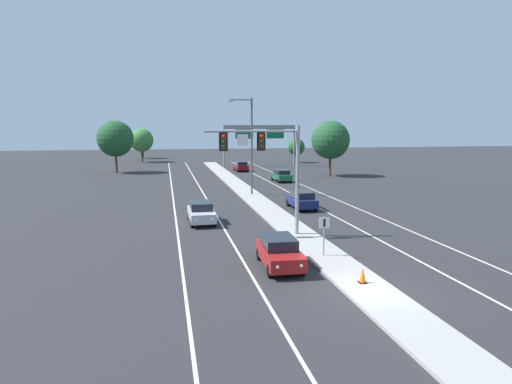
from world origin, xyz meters
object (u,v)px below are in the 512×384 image
(street_lamp_median, at_px, (250,140))
(tree_far_left_a, at_px, (143,141))
(tree_far_right_b, at_px, (331,140))
(overhead_signal_mast, at_px, (269,157))
(car_receding_darkred, at_px, (241,166))
(median_sign_post, at_px, (324,230))
(car_receding_green, at_px, (281,175))
(car_receding_navy, at_px, (301,200))
(tree_far_left_b, at_px, (115,139))
(tree_far_right_c, at_px, (296,147))
(car_oncoming_red, at_px, (279,252))
(tree_far_left_c, at_px, (142,140))
(car_oncoming_silver, at_px, (201,212))
(highway_sign_gantry, at_px, (260,132))
(traffic_cone_median_nose, at_px, (363,275))

(street_lamp_median, bearing_deg, tree_far_left_a, 102.79)
(tree_far_right_b, bearing_deg, overhead_signal_mast, -116.35)
(car_receding_darkred, bearing_deg, median_sign_post, -94.15)
(street_lamp_median, height_order, car_receding_green, street_lamp_median)
(car_receding_navy, distance_m, car_receding_green, 20.09)
(car_receding_darkred, height_order, tree_far_left_b, tree_far_left_b)
(street_lamp_median, height_order, tree_far_right_c, street_lamp_median)
(car_receding_green, distance_m, tree_far_left_b, 28.11)
(car_receding_darkred, height_order, tree_far_left_a, tree_far_left_a)
(car_oncoming_red, bearing_deg, car_receding_green, 75.35)
(tree_far_right_c, height_order, tree_far_right_b, tree_far_right_b)
(car_receding_navy, bearing_deg, car_oncoming_red, -110.82)
(car_receding_navy, relative_size, car_receding_darkred, 0.99)
(car_receding_green, distance_m, tree_far_right_b, 11.01)
(street_lamp_median, relative_size, car_receding_navy, 2.24)
(tree_far_right_b, relative_size, tree_far_left_c, 1.18)
(tree_far_left_a, xyz_separation_m, tree_far_left_b, (-2.66, -32.35, 1.48))
(tree_far_left_b, bearing_deg, tree_far_left_a, 85.31)
(tree_far_right_c, xyz_separation_m, tree_far_left_c, (-30.35, 7.35, 1.32))
(overhead_signal_mast, xyz_separation_m, tree_far_left_c, (-11.08, 66.71, -0.82))
(overhead_signal_mast, bearing_deg, median_sign_post, -69.77)
(overhead_signal_mast, height_order, car_receding_green, overhead_signal_mast)
(car_oncoming_red, relative_size, tree_far_left_b, 0.55)
(car_oncoming_silver, bearing_deg, highway_sign_gantry, 73.09)
(street_lamp_median, relative_size, tree_far_left_b, 1.23)
(car_receding_green, height_order, car_receding_darkred, same)
(car_receding_darkred, relative_size, traffic_cone_median_nose, 6.09)
(traffic_cone_median_nose, bearing_deg, car_oncoming_red, 130.84)
(overhead_signal_mast, relative_size, tree_far_left_c, 1.05)
(tree_far_left_b, height_order, tree_far_left_c, tree_far_left_b)
(car_receding_navy, xyz_separation_m, traffic_cone_median_nose, (-3.04, -19.53, -0.31))
(tree_far_left_a, distance_m, tree_far_left_c, 11.32)
(car_receding_green, bearing_deg, street_lamp_median, -119.67)
(tree_far_right_c, bearing_deg, tree_far_right_b, -94.90)
(overhead_signal_mast, bearing_deg, car_oncoming_silver, 126.35)
(median_sign_post, bearing_deg, tree_far_left_a, 99.10)
(traffic_cone_median_nose, xyz_separation_m, tree_far_right_b, (14.98, 44.49, 4.77))
(median_sign_post, height_order, tree_far_left_b, tree_far_left_b)
(car_oncoming_silver, xyz_separation_m, traffic_cone_median_nose, (6.15, -15.30, -0.31))
(street_lamp_median, xyz_separation_m, car_oncoming_red, (-3.03, -24.71, -4.97))
(overhead_signal_mast, relative_size, median_sign_post, 3.27)
(street_lamp_median, bearing_deg, car_receding_darkred, 82.58)
(tree_far_right_c, bearing_deg, car_oncoming_red, -107.05)
(car_receding_green, height_order, tree_far_left_b, tree_far_left_b)
(car_oncoming_silver, xyz_separation_m, car_receding_green, (12.47, 24.06, 0.00))
(tree_far_right_c, bearing_deg, car_receding_darkred, -132.55)
(street_lamp_median, bearing_deg, highway_sign_gantry, 76.52)
(car_receding_navy, bearing_deg, tree_far_right_c, 74.20)
(car_receding_darkred, bearing_deg, tree_far_left_a, 116.75)
(highway_sign_gantry, height_order, tree_far_left_a, highway_sign_gantry)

